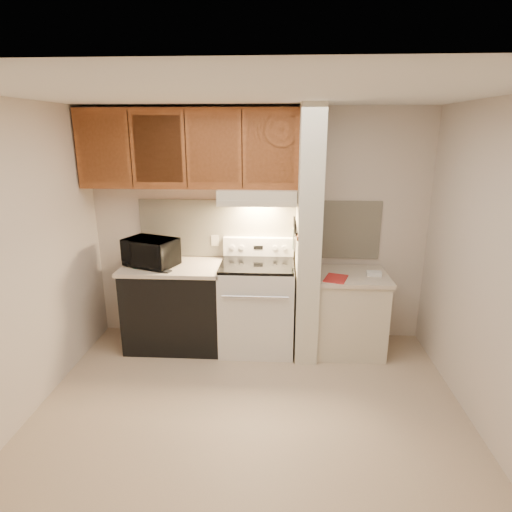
{
  "coord_description": "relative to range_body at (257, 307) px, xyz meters",
  "views": [
    {
      "loc": [
        0.23,
        -3.03,
        2.27
      ],
      "look_at": [
        0.01,
        0.75,
        1.15
      ],
      "focal_mm": 30.0,
      "sensor_mm": 36.0,
      "label": 1
    }
  ],
  "objects": [
    {
      "name": "floor",
      "position": [
        0.0,
        -1.16,
        -0.46
      ],
      "size": [
        3.6,
        3.6,
        0.0
      ],
      "primitive_type": "plane",
      "color": "tan",
      "rests_on": "ground"
    },
    {
      "name": "ceiling",
      "position": [
        0.0,
        -1.16,
        2.04
      ],
      "size": [
        3.6,
        3.6,
        0.0
      ],
      "primitive_type": "plane",
      "rotation": [
        3.14,
        0.0,
        0.0
      ],
      "color": "white",
      "rests_on": "wall_back"
    },
    {
      "name": "wall_back",
      "position": [
        0.0,
        0.34,
        0.79
      ],
      "size": [
        3.6,
        2.5,
        0.02
      ],
      "primitive_type": "cube",
      "rotation": [
        1.57,
        0.0,
        0.0
      ],
      "color": "beige",
      "rests_on": "floor"
    },
    {
      "name": "wall_left",
      "position": [
        -1.8,
        -1.16,
        0.79
      ],
      "size": [
        0.02,
        3.0,
        2.5
      ],
      "primitive_type": "cube",
      "color": "beige",
      "rests_on": "floor"
    },
    {
      "name": "wall_right",
      "position": [
        1.8,
        -1.16,
        0.79
      ],
      "size": [
        0.02,
        3.0,
        2.5
      ],
      "primitive_type": "cube",
      "color": "beige",
      "rests_on": "floor"
    },
    {
      "name": "backsplash",
      "position": [
        0.0,
        0.33,
        0.78
      ],
      "size": [
        2.6,
        0.02,
        0.63
      ],
      "primitive_type": "cube",
      "color": "beige",
      "rests_on": "wall_back"
    },
    {
      "name": "range_body",
      "position": [
        0.0,
        0.0,
        0.0
      ],
      "size": [
        0.76,
        0.65,
        0.92
      ],
      "primitive_type": "cube",
      "color": "silver",
      "rests_on": "floor"
    },
    {
      "name": "oven_window",
      "position": [
        0.0,
        -0.32,
        0.04
      ],
      "size": [
        0.5,
        0.01,
        0.3
      ],
      "primitive_type": "cube",
      "color": "black",
      "rests_on": "range_body"
    },
    {
      "name": "oven_handle",
      "position": [
        0.0,
        -0.35,
        0.26
      ],
      "size": [
        0.65,
        0.02,
        0.02
      ],
      "primitive_type": "cylinder",
      "rotation": [
        0.0,
        1.57,
        0.0
      ],
      "color": "silver",
      "rests_on": "range_body"
    },
    {
      "name": "cooktop",
      "position": [
        0.0,
        0.0,
        0.48
      ],
      "size": [
        0.74,
        0.64,
        0.03
      ],
      "primitive_type": "cube",
      "color": "black",
      "rests_on": "range_body"
    },
    {
      "name": "range_backguard",
      "position": [
        0.0,
        0.28,
        0.59
      ],
      "size": [
        0.76,
        0.08,
        0.2
      ],
      "primitive_type": "cube",
      "color": "silver",
      "rests_on": "range_body"
    },
    {
      "name": "range_display",
      "position": [
        0.0,
        0.24,
        0.59
      ],
      "size": [
        0.1,
        0.01,
        0.04
      ],
      "primitive_type": "cube",
      "color": "black",
      "rests_on": "range_backguard"
    },
    {
      "name": "range_knob_left_outer",
      "position": [
        -0.28,
        0.24,
        0.59
      ],
      "size": [
        0.05,
        0.02,
        0.05
      ],
      "primitive_type": "cylinder",
      "rotation": [
        1.57,
        0.0,
        0.0
      ],
      "color": "silver",
      "rests_on": "range_backguard"
    },
    {
      "name": "range_knob_left_inner",
      "position": [
        -0.18,
        0.24,
        0.59
      ],
      "size": [
        0.05,
        0.02,
        0.05
      ],
      "primitive_type": "cylinder",
      "rotation": [
        1.57,
        0.0,
        0.0
      ],
      "color": "silver",
      "rests_on": "range_backguard"
    },
    {
      "name": "range_knob_right_inner",
      "position": [
        0.18,
        0.24,
        0.59
      ],
      "size": [
        0.05,
        0.02,
        0.05
      ],
      "primitive_type": "cylinder",
      "rotation": [
        1.57,
        0.0,
        0.0
      ],
      "color": "silver",
      "rests_on": "range_backguard"
    },
    {
      "name": "range_knob_right_outer",
      "position": [
        0.28,
        0.24,
        0.59
      ],
      "size": [
        0.05,
        0.02,
        0.05
      ],
      "primitive_type": "cylinder",
      "rotation": [
        1.57,
        0.0,
        0.0
      ],
      "color": "silver",
      "rests_on": "range_backguard"
    },
    {
      "name": "dishwasher_front",
      "position": [
        -0.88,
        0.01,
        -0.03
      ],
      "size": [
        1.0,
        0.63,
        0.87
      ],
      "primitive_type": "cube",
      "color": "black",
      "rests_on": "floor"
    },
    {
      "name": "left_countertop",
      "position": [
        -0.88,
        0.01,
        0.43
      ],
      "size": [
        1.04,
        0.67,
        0.04
      ],
      "primitive_type": "cube",
      "color": "beige",
      "rests_on": "dishwasher_front"
    },
    {
      "name": "spoon_rest",
      "position": [
        -0.96,
        -0.19,
        0.46
      ],
      "size": [
        0.25,
        0.16,
        0.02
      ],
      "primitive_type": "cube",
      "rotation": [
        0.0,
        0.0,
        -0.38
      ],
      "color": "black",
      "rests_on": "left_countertop"
    },
    {
      "name": "teal_jar",
      "position": [
        -1.23,
        -0.09,
        0.5
      ],
      "size": [
        0.09,
        0.09,
        0.1
      ],
      "primitive_type": "cylinder",
      "rotation": [
        0.0,
        0.0,
        0.04
      ],
      "color": "#1D675A",
      "rests_on": "left_countertop"
    },
    {
      "name": "outlet",
      "position": [
        -0.48,
        0.32,
        0.64
      ],
      "size": [
        0.08,
        0.01,
        0.12
      ],
      "primitive_type": "cube",
      "color": "beige",
      "rests_on": "backsplash"
    },
    {
      "name": "microwave",
      "position": [
        -1.1,
        -0.01,
        0.59
      ],
      "size": [
        0.61,
        0.51,
        0.28
      ],
      "primitive_type": "imported",
      "rotation": [
        0.0,
        0.0,
        -0.38
      ],
      "color": "black",
      "rests_on": "left_countertop"
    },
    {
      "name": "partition_pillar",
      "position": [
        0.51,
        -0.01,
        0.79
      ],
      "size": [
        0.22,
        0.7,
        2.5
      ],
      "primitive_type": "cube",
      "color": "beige",
      "rests_on": "floor"
    },
    {
      "name": "pillar_trim",
      "position": [
        0.39,
        -0.01,
        0.84
      ],
      "size": [
        0.01,
        0.7,
        0.04
      ],
      "primitive_type": "cube",
      "color": "brown",
      "rests_on": "partition_pillar"
    },
    {
      "name": "knife_strip",
      "position": [
        0.39,
        -0.06,
        0.86
      ],
      "size": [
        0.02,
        0.42,
        0.04
      ],
      "primitive_type": "cube",
      "color": "black",
      "rests_on": "partition_pillar"
    },
    {
      "name": "knife_blade_a",
      "position": [
        0.38,
        -0.22,
        0.76
      ],
      "size": [
        0.01,
        0.03,
        0.16
      ],
      "primitive_type": "cube",
      "color": "silver",
      "rests_on": "knife_strip"
    },
    {
      "name": "knife_handle_a",
      "position": [
        0.38,
        -0.21,
        0.91
      ],
      "size": [
        0.02,
        0.02,
        0.1
      ],
      "primitive_type": "cylinder",
      "color": "black",
      "rests_on": "knife_strip"
    },
    {
      "name": "knife_blade_b",
      "position": [
        0.38,
        -0.12,
        0.75
      ],
      "size": [
        0.01,
        0.04,
        0.18
      ],
      "primitive_type": "cube",
      "color": "silver",
      "rests_on": "knife_strip"
    },
    {
      "name": "knife_handle_b",
      "position": [
        0.38,
        -0.12,
        0.91
      ],
      "size": [
        0.02,
        0.02,
        0.1
      ],
      "primitive_type": "cylinder",
      "color": "black",
      "rests_on": "knife_strip"
    },
    {
      "name": "knife_blade_c",
      "position": [
        0.38,
        -0.05,
        0.74
      ],
      "size": [
        0.01,
        0.04,
        0.2
      ],
      "primitive_type": "cube",
      "color": "silver",
      "rests_on": "knife_strip"
    },
    {
      "name": "knife_handle_c",
      "position": [
        0.38,
        -0.07,
        0.91
      ],
      "size": [
        0.02,
        0.02,
        0.1
      ],
      "primitive_type": "cylinder",
      "color": "black",
      "rests_on": "knife_strip"
    },
    {
      "name": "knife_blade_d",
      "position": [
        0.38,
        0.02,
        0.76
      ],
      "size": [
        0.01,
        0.04,
        0.16
      ],
      "primitive_type": "cube",
      "color": "silver",
      "rests_on": "knife_strip"
    },
    {
      "name": "knife_handle_d",
      "position": [
        0.38,
        0.03,
        0.91
      ],
      "size": [
        0.02,
        0.02,
        0.1
      ],
      "primitive_type": "cylinder",
      "color": "black",
      "rests_on": "knife_strip"
    },
    {
      "name": "knife_blade_e",
      "position": [
        0.38,
        0.1,
        0.75
      ],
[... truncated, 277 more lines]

